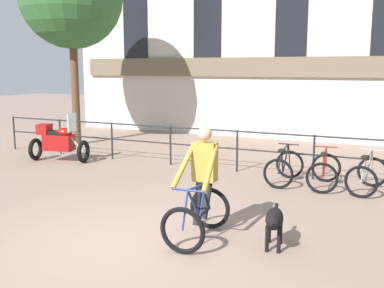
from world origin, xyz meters
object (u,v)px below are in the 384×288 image
at_px(cyclist_with_bike, 201,189).
at_px(parked_bicycle_mid_left, 324,171).
at_px(parked_bicycle_mid_right, 367,175).
at_px(parked_bicycle_near_lamp, 284,168).
at_px(dog, 274,220).
at_px(parked_motorcycle, 58,141).

relative_size(cyclist_with_bike, parked_bicycle_mid_left, 1.47).
distance_m(cyclist_with_bike, parked_bicycle_mid_right, 4.36).
bearing_deg(parked_bicycle_near_lamp, cyclist_with_bike, 84.75).
xyz_separation_m(dog, parked_bicycle_near_lamp, (-0.75, 3.77, -0.07)).
xyz_separation_m(parked_bicycle_mid_left, parked_bicycle_mid_right, (0.87, 0.00, -0.00)).
bearing_deg(parked_motorcycle, parked_bicycle_near_lamp, -98.86).
distance_m(dog, parked_bicycle_near_lamp, 3.84).
bearing_deg(parked_bicycle_mid_right, cyclist_with_bike, 69.21).
bearing_deg(parked_bicycle_mid_right, dog, 83.89).
relative_size(dog, parked_bicycle_mid_left, 0.80).
distance_m(dog, parked_motorcycle, 7.85).
bearing_deg(parked_motorcycle, parked_bicycle_mid_left, -99.12).
bearing_deg(parked_bicycle_near_lamp, dog, 101.90).
height_order(dog, parked_bicycle_mid_left, parked_bicycle_mid_left).
bearing_deg(parked_bicycle_mid_left, parked_motorcycle, -1.99).
bearing_deg(parked_motorcycle, cyclist_with_bike, -132.13).
bearing_deg(dog, cyclist_with_bike, 170.40).
bearing_deg(parked_bicycle_near_lamp, parked_bicycle_mid_left, -179.40).
distance_m(parked_motorcycle, parked_bicycle_mid_right, 8.01).
relative_size(parked_motorcycle, parked_bicycle_near_lamp, 1.51).
distance_m(dog, parked_bicycle_mid_right, 3.90).
distance_m(parked_bicycle_near_lamp, parked_bicycle_mid_right, 1.74).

